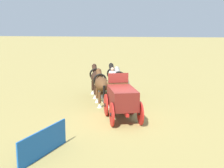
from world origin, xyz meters
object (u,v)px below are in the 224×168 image
object	(u,v)px
show_wagon	(122,98)
draft_horse_lead_off	(114,77)
draft_horse_rear_near	(102,85)
draft_horse_lead_near	(97,78)
draft_horse_rear_off	(121,83)

from	to	relation	value
show_wagon	draft_horse_lead_off	size ratio (longest dim) A/B	1.88
show_wagon	draft_horse_rear_near	size ratio (longest dim) A/B	1.88
draft_horse_rear_near	draft_horse_lead_near	bearing A→B (deg)	17.93
draft_horse_lead_near	draft_horse_rear_off	bearing A→B (deg)	-135.58
show_wagon	draft_horse_rear_near	xyz separation A→B (m)	(3.10, 1.68, 0.13)
show_wagon	draft_horse_rear_near	bearing A→B (deg)	28.47
draft_horse_rear_off	draft_horse_lead_near	xyz separation A→B (m)	(2.08, 2.04, -0.10)
draft_horse_rear_near	draft_horse_lead_near	world-z (taller)	draft_horse_rear_near
draft_horse_lead_off	show_wagon	bearing A→B (deg)	-168.23
draft_horse_rear_off	draft_horse_rear_near	bearing A→B (deg)	107.71
draft_horse_lead_near	draft_horse_lead_off	bearing A→B (deg)	-72.00
draft_horse_rear_near	draft_horse_lead_off	size ratio (longest dim) A/B	1.00
show_wagon	draft_horse_rear_off	size ratio (longest dim) A/B	1.75
draft_horse_rear_off	draft_horse_lead_near	world-z (taller)	draft_horse_rear_off
draft_horse_lead_off	draft_horse_rear_off	bearing A→B (deg)	-162.07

